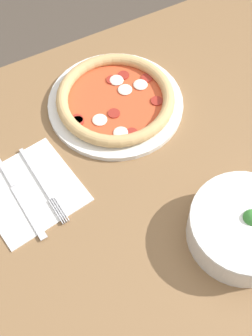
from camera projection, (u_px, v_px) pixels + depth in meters
ground_plane at (153, 292)px, 1.57m from camera, size 8.00×8.00×0.00m
dining_table at (168, 200)px, 1.02m from camera, size 1.39×0.89×0.75m
pizza at (116, 100)px, 1.02m from camera, size 0.30×0.30×0.04m
bowl at (244, 227)px, 0.83m from camera, size 0.20×0.20×0.08m
napkin at (30, 191)px, 0.91m from camera, size 0.21×0.21×0.00m
fork at (42, 183)px, 0.92m from camera, size 0.03×0.20×0.00m
knife at (17, 191)px, 0.91m from camera, size 0.03×0.22×0.01m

